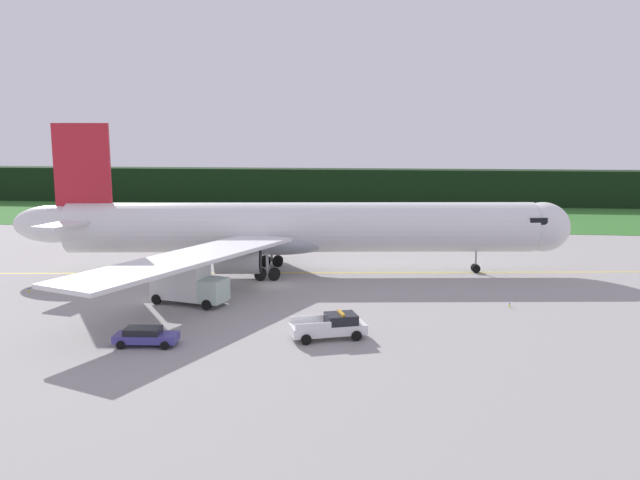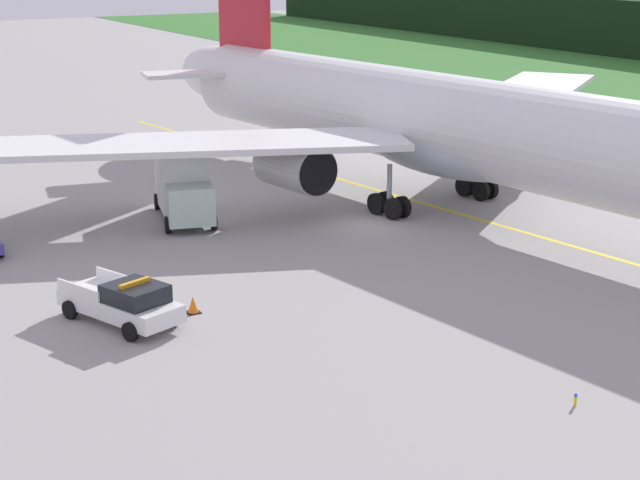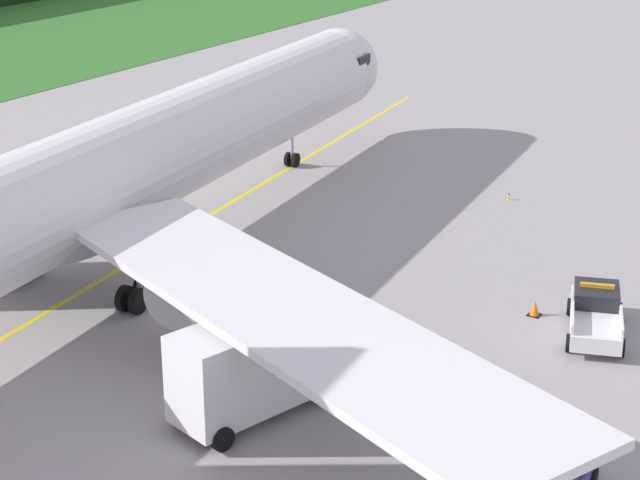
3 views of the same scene
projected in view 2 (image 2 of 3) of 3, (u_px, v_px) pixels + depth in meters
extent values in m
plane|color=gray|center=(365.00, 225.00, 53.72)|extent=(320.00, 320.00, 0.00)
cube|color=yellow|center=(478.00, 219.00, 54.95)|extent=(78.30, 10.42, 0.01)
cylinder|color=silver|center=(482.00, 129.00, 53.55)|extent=(49.59, 11.57, 5.29)
ellipsoid|color=silver|center=(220.00, 73.00, 73.42)|extent=(8.90, 5.02, 3.97)
ellipsoid|color=#A5ACB8|center=(449.00, 149.00, 55.84)|extent=(13.08, 7.11, 2.91)
cube|color=silver|center=(522.00, 97.00, 69.24)|extent=(19.91, 24.27, 0.35)
cylinder|color=#A6A6A6|center=(502.00, 133.00, 63.32)|extent=(4.48, 3.12, 2.61)
cylinder|color=black|center=(528.00, 138.00, 61.69)|extent=(0.43, 2.40, 2.40)
cube|color=silver|center=(161.00, 145.00, 52.88)|extent=(14.79, 26.21, 0.35)
cylinder|color=#A6A6A6|center=(294.00, 166.00, 53.90)|extent=(4.48, 3.12, 2.61)
cylinder|color=black|center=(319.00, 173.00, 52.27)|extent=(0.43, 2.40, 2.40)
cube|color=silver|center=(284.00, 66.00, 73.27)|extent=(5.52, 7.55, 0.28)
cube|color=silver|center=(196.00, 74.00, 68.94)|extent=(4.02, 7.43, 0.28)
cylinder|color=gray|center=(478.00, 169.00, 59.10)|extent=(0.28, 0.28, 2.30)
cylinder|color=black|center=(481.00, 191.00, 58.69)|extent=(1.23, 0.45, 1.20)
cylinder|color=black|center=(490.00, 189.00, 59.10)|extent=(1.23, 0.45, 1.20)
cylinder|color=black|center=(464.00, 186.00, 59.75)|extent=(1.23, 0.45, 1.20)
cylinder|color=black|center=(472.00, 185.00, 60.16)|extent=(1.23, 0.45, 1.20)
cylinder|color=gray|center=(389.00, 185.00, 55.09)|extent=(0.28, 0.28, 2.30)
cylinder|color=black|center=(402.00, 207.00, 55.09)|extent=(1.23, 0.45, 1.20)
cylinder|color=black|center=(393.00, 209.00, 54.68)|extent=(1.23, 0.45, 1.20)
cylinder|color=black|center=(385.00, 202.00, 56.15)|extent=(1.23, 0.45, 1.20)
cylinder|color=black|center=(376.00, 204.00, 55.74)|extent=(1.23, 0.45, 1.20)
cube|color=white|center=(120.00, 305.00, 39.83)|extent=(5.84, 3.81, 0.70)
cube|color=black|center=(135.00, 293.00, 39.02)|extent=(2.71, 2.53, 0.70)
cube|color=white|center=(117.00, 278.00, 41.19)|extent=(2.50, 0.99, 0.45)
cube|color=white|center=(78.00, 290.00, 39.75)|extent=(2.50, 0.99, 0.45)
cube|color=orange|center=(135.00, 283.00, 38.90)|extent=(0.68, 1.43, 0.16)
cylinder|color=black|center=(172.00, 316.00, 39.56)|extent=(0.80, 0.49, 0.76)
cylinder|color=black|center=(130.00, 332.00, 38.01)|extent=(0.80, 0.49, 0.76)
cylinder|color=black|center=(112.00, 296.00, 41.84)|extent=(0.80, 0.49, 0.76)
cylinder|color=black|center=(70.00, 310.00, 40.29)|extent=(0.80, 0.49, 0.76)
cube|color=#B1CBBC|center=(190.00, 205.00, 52.15)|extent=(2.46, 2.81, 2.00)
cube|color=silver|center=(181.00, 178.00, 55.10)|extent=(5.33, 3.58, 3.34)
cylinder|color=#99999E|center=(185.00, 213.00, 54.69)|extent=(0.77, 0.30, 1.04)
cylinder|color=#99999E|center=(180.00, 205.00, 56.50)|extent=(0.77, 0.30, 1.04)
cylinder|color=black|center=(214.00, 222.00, 52.74)|extent=(0.94, 0.48, 0.90)
cylinder|color=black|center=(168.00, 225.00, 52.14)|extent=(0.94, 0.48, 0.90)
cylinder|color=black|center=(199.00, 199.00, 57.45)|extent=(0.94, 0.48, 0.90)
cylinder|color=black|center=(157.00, 201.00, 56.85)|extent=(0.94, 0.48, 0.90)
cylinder|color=black|center=(1.00, 251.00, 48.16)|extent=(0.61, 0.22, 0.60)
cube|color=black|center=(193.00, 312.00, 41.03)|extent=(0.56, 0.56, 0.03)
cone|color=orange|center=(193.00, 304.00, 40.93)|extent=(0.43, 0.43, 0.67)
cylinder|color=yellow|center=(575.00, 401.00, 32.77)|extent=(0.10, 0.10, 0.31)
sphere|color=blue|center=(576.00, 395.00, 32.71)|extent=(0.12, 0.12, 0.12)
cylinder|color=yellow|center=(121.00, 159.00, 69.27)|extent=(0.10, 0.10, 0.39)
sphere|color=blue|center=(121.00, 156.00, 69.21)|extent=(0.12, 0.12, 0.12)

